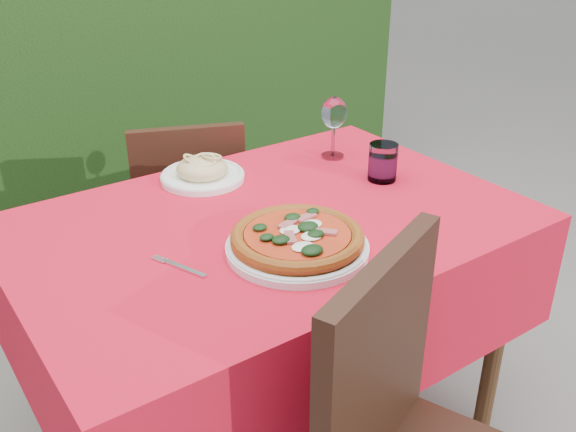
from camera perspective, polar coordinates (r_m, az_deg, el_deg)
hedge at (r=2.91m, az=-19.45°, el=14.25°), size 3.20×0.55×1.78m
dining_table at (r=1.68m, az=-1.55°, el=-4.77°), size 1.26×0.86×0.75m
chair_far at (r=2.27m, az=-8.69°, el=0.15°), size 0.48×0.48×0.82m
pizza_plate at (r=1.44m, az=0.83°, el=-2.20°), size 0.33×0.33×0.06m
pasta_plate at (r=1.83m, az=-7.62°, el=3.91°), size 0.24×0.24×0.07m
water_glass at (r=1.82m, az=8.41°, el=4.61°), size 0.08×0.08×0.11m
wine_glass at (r=1.95m, az=4.10°, el=8.91°), size 0.08×0.08×0.19m
fork at (r=1.41m, az=-9.20°, el=-4.60°), size 0.08×0.16×0.00m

